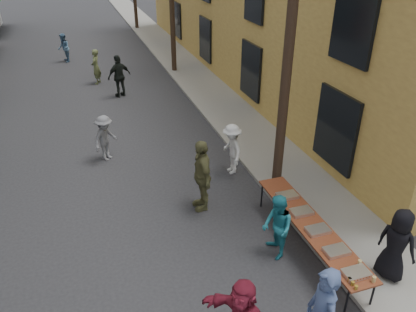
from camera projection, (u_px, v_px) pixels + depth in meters
ground at (148, 303)px, 8.03m from camera, size 120.00×120.00×0.00m
sidewalk at (187, 70)px, 21.90m from camera, size 2.20×60.00×0.10m
utility_pole_near at (291, 28)px, 9.57m from camera, size 0.26×0.26×9.00m
serving_table at (310, 225)px, 9.08m from camera, size 0.70×4.00×0.75m
catering_tray_sausage at (356, 273)px, 7.67m from camera, size 0.50×0.33×0.08m
catering_tray_foil_b at (336, 251)px, 8.21m from camera, size 0.50×0.33×0.08m
catering_tray_buns at (318, 230)px, 8.80m from camera, size 0.50×0.33×0.08m
catering_tray_foil_d at (301, 212)px, 9.38m from camera, size 0.50×0.33×0.08m
catering_tray_buns_end at (287, 196)px, 9.96m from camera, size 0.50×0.33×0.08m
condiment_jar_a at (356, 287)px, 7.36m from camera, size 0.07×0.07×0.08m
condiment_jar_b at (353, 283)px, 7.44m from camera, size 0.07×0.07×0.08m
condiment_jar_c at (349, 280)px, 7.53m from camera, size 0.07×0.07×0.08m
cup_stack at (374, 279)px, 7.51m from camera, size 0.08×0.08×0.12m
guest_front_c at (277, 227)px, 8.90m from camera, size 0.65×0.80×1.55m
guest_front_d at (232, 149)px, 12.14m from camera, size 0.60×1.03×1.58m
guest_front_e at (202, 175)px, 10.43m from camera, size 0.52×1.17×1.97m
server at (396, 245)px, 8.18m from camera, size 0.78×0.94×1.64m
passerby_left at (105, 138)px, 12.88m from camera, size 1.08×1.09×1.51m
passerby_mid at (119, 76)px, 17.97m from camera, size 1.19×0.83×1.87m
passerby_right at (96, 67)px, 19.62m from camera, size 0.60×0.72×1.67m
passerby_far at (64, 48)px, 23.06m from camera, size 0.69×0.84×1.60m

